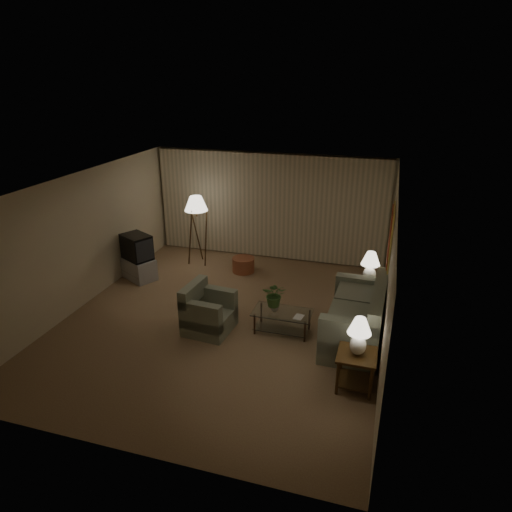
{
  "coord_description": "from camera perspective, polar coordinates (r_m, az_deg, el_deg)",
  "views": [
    {
      "loc": [
        2.84,
        -7.31,
        4.53
      ],
      "look_at": [
        0.49,
        0.6,
        1.17
      ],
      "focal_mm": 32.0,
      "sensor_mm": 36.0,
      "label": 1
    }
  ],
  "objects": [
    {
      "name": "tv_cabinet",
      "position": [
        10.97,
        -14.42,
        -1.52
      ],
      "size": [
        1.22,
        1.17,
        0.5
      ],
      "primitive_type": "cube",
      "rotation": [
        0.0,
        0.0,
        -0.49
      ],
      "color": "#959598",
      "rests_on": "ground"
    },
    {
      "name": "vase",
      "position": [
        8.45,
        2.33,
        -6.46
      ],
      "size": [
        0.17,
        0.17,
        0.14
      ],
      "primitive_type": "imported",
      "rotation": [
        0.0,
        0.0,
        0.41
      ],
      "color": "white",
      "rests_on": "coffee_table"
    },
    {
      "name": "ground",
      "position": [
        9.05,
        -4.1,
        -7.91
      ],
      "size": [
        7.0,
        7.0,
        0.0
      ],
      "primitive_type": "plane",
      "color": "brown",
      "rests_on": "ground"
    },
    {
      "name": "coffee_table",
      "position": [
        8.52,
        3.3,
        -7.81
      ],
      "size": [
        1.08,
        0.59,
        0.41
      ],
      "color": "silver",
      "rests_on": "ground"
    },
    {
      "name": "table_lamp_far",
      "position": [
        9.26,
        14.09,
        -1.06
      ],
      "size": [
        0.38,
        0.38,
        0.65
      ],
      "color": "white",
      "rests_on": "side_table_far"
    },
    {
      "name": "sofa",
      "position": [
        8.38,
        12.2,
        -7.68
      ],
      "size": [
        2.0,
        1.1,
        0.86
      ],
      "rotation": [
        0.0,
        0.0,
        -1.61
      ],
      "color": "gray",
      "rests_on": "ground"
    },
    {
      "name": "table_lamp_near",
      "position": [
        6.94,
        12.77,
        -9.38
      ],
      "size": [
        0.35,
        0.35,
        0.61
      ],
      "color": "white",
      "rests_on": "side_table_near"
    },
    {
      "name": "side_table_near",
      "position": [
        7.23,
        12.4,
        -13.06
      ],
      "size": [
        0.58,
        0.58,
        0.6
      ],
      "color": "#34200E",
      "rests_on": "ground"
    },
    {
      "name": "room_shell",
      "position": [
        9.66,
        -1.13,
        5.44
      ],
      "size": [
        6.04,
        7.02,
        2.72
      ],
      "color": "beige",
      "rests_on": "ground"
    },
    {
      "name": "book",
      "position": [
        8.31,
        4.85,
        -7.5
      ],
      "size": [
        0.19,
        0.24,
        0.02
      ],
      "primitive_type": "imported",
      "rotation": [
        0.0,
        0.0,
        -0.17
      ],
      "color": "olive",
      "rests_on": "coffee_table"
    },
    {
      "name": "flowers",
      "position": [
        8.3,
        2.37,
        -4.61
      ],
      "size": [
        0.46,
        0.41,
        0.48
      ],
      "primitive_type": "imported",
      "rotation": [
        0.0,
        0.0,
        0.11
      ],
      "color": "#447132",
      "rests_on": "vase"
    },
    {
      "name": "side_table_far",
      "position": [
        9.5,
        13.77,
        -4.32
      ],
      "size": [
        0.47,
        0.39,
        0.6
      ],
      "color": "#34200E",
      "rests_on": "ground"
    },
    {
      "name": "armchair",
      "position": [
        8.56,
        -5.88,
        -7.1
      ],
      "size": [
        0.98,
        0.95,
        0.72
      ],
      "rotation": [
        0.0,
        0.0,
        1.49
      ],
      "color": "gray",
      "rests_on": "ground"
    },
    {
      "name": "ottoman",
      "position": [
        11.02,
        -1.59,
        -1.1
      ],
      "size": [
        0.71,
        0.71,
        0.35
      ],
      "primitive_type": "cylinder",
      "rotation": [
        0.0,
        0.0,
        0.43
      ],
      "color": "#975733",
      "rests_on": "ground"
    },
    {
      "name": "crt_tv",
      "position": [
        10.77,
        -14.69,
        1.11
      ],
      "size": [
        1.07,
        1.04,
        0.58
      ],
      "primitive_type": "cube",
      "rotation": [
        0.0,
        0.0,
        -0.49
      ],
      "color": "black",
      "rests_on": "tv_cabinet"
    },
    {
      "name": "floor_lamp",
      "position": [
        11.34,
        -7.36,
        3.37
      ],
      "size": [
        0.56,
        0.56,
        1.74
      ],
      "color": "#34200E",
      "rests_on": "ground"
    }
  ]
}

